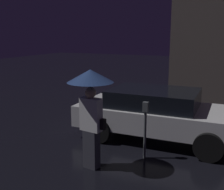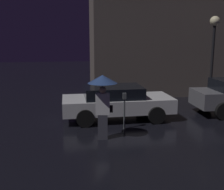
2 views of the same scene
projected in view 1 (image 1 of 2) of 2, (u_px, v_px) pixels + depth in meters
parked_car_white at (158, 113)px, 7.52m from camera, size 4.41×2.06×1.34m
pedestrian_with_umbrella at (91, 95)px, 5.67m from camera, size 0.94×0.94×2.10m
parking_meter at (145, 124)px, 6.28m from camera, size 0.12×0.10×1.32m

